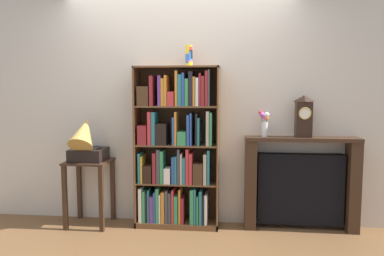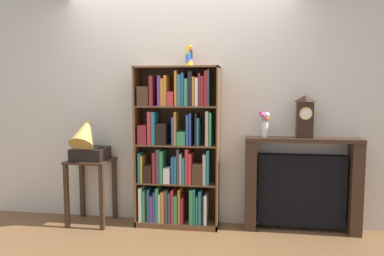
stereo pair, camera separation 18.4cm
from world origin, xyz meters
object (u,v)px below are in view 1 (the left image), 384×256
object	(u,v)px
cup_stack	(189,56)
mantel_clock	(304,116)
side_table_left	(89,179)
gramophone	(86,141)
fireplace_mantel	(300,184)
bookshelf	(175,154)
flower_vase	(264,123)

from	to	relation	value
cup_stack	mantel_clock	distance (m)	1.35
side_table_left	mantel_clock	size ratio (longest dim) A/B	1.65
gramophone	fireplace_mantel	distance (m)	2.33
bookshelf	fireplace_mantel	bearing A→B (deg)	2.61
bookshelf	flower_vase	distance (m)	1.01
bookshelf	cup_stack	xyz separation A→B (m)	(0.15, 0.02, 1.05)
side_table_left	fireplace_mantel	world-z (taller)	fireplace_mantel
flower_vase	gramophone	bearing A→B (deg)	-174.88
fireplace_mantel	flower_vase	size ratio (longest dim) A/B	4.31
bookshelf	fireplace_mantel	size ratio (longest dim) A/B	1.47
fireplace_mantel	mantel_clock	xyz separation A→B (m)	(0.01, -0.02, 0.72)
gramophone	mantel_clock	world-z (taller)	mantel_clock
fireplace_mantel	flower_vase	distance (m)	0.76
side_table_left	mantel_clock	bearing A→B (deg)	2.45
cup_stack	flower_vase	bearing A→B (deg)	1.77
bookshelf	flower_vase	world-z (taller)	bookshelf
mantel_clock	flower_vase	xyz separation A→B (m)	(-0.40, 0.01, -0.07)
mantel_clock	flower_vase	distance (m)	0.41
mantel_clock	gramophone	bearing A→B (deg)	-175.91
cup_stack	side_table_left	distance (m)	1.72
cup_stack	fireplace_mantel	size ratio (longest dim) A/B	0.18
cup_stack	gramophone	bearing A→B (deg)	-172.45
bookshelf	gramophone	distance (m)	0.97
bookshelf	cup_stack	distance (m)	1.06
bookshelf	flower_vase	xyz separation A→B (m)	(0.94, 0.04, 0.35)
gramophone	bookshelf	bearing A→B (deg)	7.54
fireplace_mantel	bookshelf	bearing A→B (deg)	-177.39
bookshelf	fireplace_mantel	distance (m)	1.37
mantel_clock	flower_vase	bearing A→B (deg)	179.17
gramophone	fireplace_mantel	xyz separation A→B (m)	(2.28, 0.19, -0.45)
side_table_left	mantel_clock	world-z (taller)	mantel_clock
mantel_clock	side_table_left	bearing A→B (deg)	-177.55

